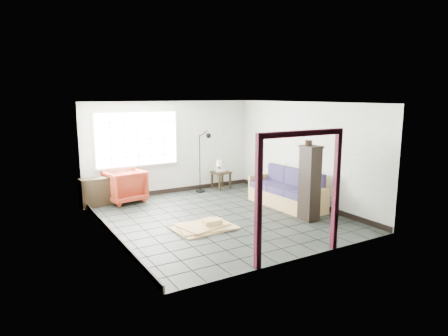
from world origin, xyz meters
TOP-DOWN VIEW (x-y plane):
  - ground at (0.00, 0.00)m, footprint 5.50×5.50m
  - room_shell at (0.00, 0.03)m, footprint 5.02×5.52m
  - window_panel at (-1.00, 2.70)m, footprint 2.32×0.08m
  - doorway_trim at (0.00, -2.70)m, footprint 1.80×0.08m
  - futon_sofa at (1.95, -0.08)m, footprint 0.90×2.16m
  - armchair at (-1.49, 2.40)m, footprint 1.04×0.99m
  - side_table at (1.43, 2.40)m, footprint 0.53×0.53m
  - table_lamp at (1.37, 2.39)m, footprint 0.28×0.28m
  - projector at (1.41, 2.45)m, footprint 0.30×0.24m
  - floor_lamp at (0.85, 2.38)m, footprint 0.53×0.33m
  - console_shelf at (-2.15, 2.40)m, footprint 0.95×0.44m
  - tall_shelf at (1.61, -1.20)m, footprint 0.37×0.47m
  - pot at (1.56, -1.16)m, footprint 0.17×0.17m
  - open_box at (2.10, -0.91)m, footprint 0.83×0.45m
  - cardboard_pile at (-0.66, -0.53)m, footprint 1.32×0.98m

SIDE VIEW (x-z plane):
  - ground at x=0.00m, z-range 0.00..0.00m
  - cardboard_pile at x=-0.66m, z-range -0.04..0.14m
  - open_box at x=2.10m, z-range -0.06..0.39m
  - futon_sofa at x=1.95m, z-range -0.13..0.81m
  - console_shelf at x=-2.15m, z-range 0.00..0.72m
  - side_table at x=1.43m, z-range 0.17..0.70m
  - armchair at x=-1.49m, z-range 0.00..0.94m
  - projector at x=1.41m, z-range 0.53..0.63m
  - table_lamp at x=1.37m, z-range 0.60..0.95m
  - tall_shelf at x=1.61m, z-range 0.01..1.70m
  - floor_lamp at x=0.85m, z-range 0.06..1.83m
  - doorway_trim at x=0.00m, z-range 0.28..2.48m
  - window_panel at x=-1.00m, z-range 0.84..2.36m
  - room_shell at x=0.00m, z-range 0.37..2.98m
  - pot at x=1.56m, z-range 1.68..1.80m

